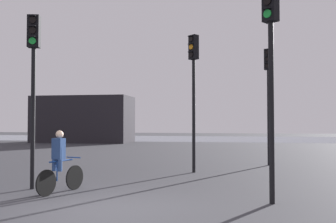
{
  "coord_description": "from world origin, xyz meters",
  "views": [
    {
      "loc": [
        2.6,
        -7.42,
        1.81
      ],
      "look_at": [
        0.5,
        5.0,
        2.2
      ],
      "focal_mm": 40.0,
      "sensor_mm": 36.0,
      "label": 1
    }
  ],
  "objects": [
    {
      "name": "traffic_light_far_right",
      "position": [
        4.19,
        9.14,
        3.45
      ],
      "size": [
        0.38,
        0.4,
        5.01
      ],
      "rotation": [
        0.0,
        0.0,
        2.84
      ],
      "color": "black",
      "rests_on": "ground"
    },
    {
      "name": "cyclist",
      "position": [
        -1.78,
        1.66,
        0.82
      ],
      "size": [
        0.63,
        1.65,
        1.62
      ],
      "rotation": [
        0.0,
        0.0,
        -0.3
      ],
      "color": "black",
      "rests_on": "ground"
    },
    {
      "name": "distant_building",
      "position": [
        -11.15,
        25.97,
        2.15
      ],
      "size": [
        9.02,
        4.0,
        4.3
      ],
      "primitive_type": "cube",
      "color": "black",
      "rests_on": "ground"
    },
    {
      "name": "traffic_light_center",
      "position": [
        1.24,
        6.31,
        3.48
      ],
      "size": [
        0.41,
        0.42,
        5.07
      ],
      "rotation": [
        0.0,
        0.0,
        2.45
      ],
      "color": "black",
      "rests_on": "ground"
    },
    {
      "name": "traffic_light_near_left",
      "position": [
        -2.8,
        2.13,
        3.32
      ],
      "size": [
        0.36,
        0.38,
        4.81
      ],
      "rotation": [
        0.0,
        0.0,
        3.36
      ],
      "color": "black",
      "rests_on": "ground"
    },
    {
      "name": "water_strip",
      "position": [
        0.0,
        35.97,
        0.0
      ],
      "size": [
        80.0,
        16.0,
        0.01
      ],
      "primitive_type": "cube",
      "color": "slate",
      "rests_on": "ground"
    },
    {
      "name": "ground_plane",
      "position": [
        0.0,
        0.0,
        0.0
      ],
      "size": [
        120.0,
        120.0,
        0.0
      ],
      "primitive_type": "plane",
      "color": "#333338"
    },
    {
      "name": "traffic_light_near_right",
      "position": [
        3.5,
        1.3,
        3.45
      ],
      "size": [
        0.41,
        0.42,
        5.02
      ],
      "rotation": [
        0.0,
        0.0,
        2.49
      ],
      "color": "black",
      "rests_on": "ground"
    }
  ]
}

